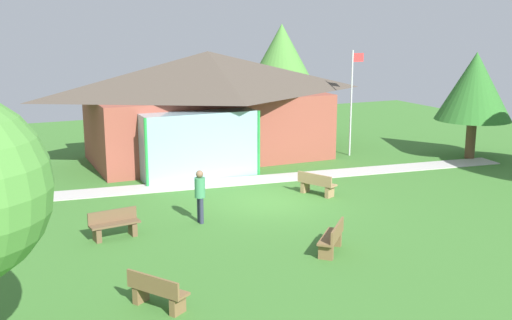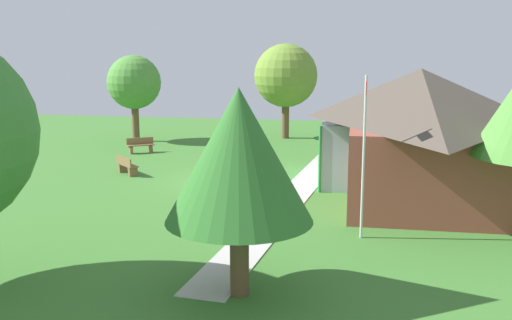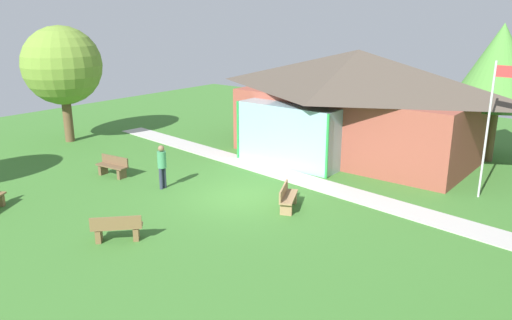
{
  "view_description": "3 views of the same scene",
  "coord_description": "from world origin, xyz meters",
  "px_view_note": "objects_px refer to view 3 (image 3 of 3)",
  "views": [
    {
      "loc": [
        -9.22,
        -19.22,
        6.39
      ],
      "look_at": [
        0.19,
        1.65,
        1.21
      ],
      "focal_mm": 43.52,
      "sensor_mm": 36.0,
      "label": 1
    },
    {
      "loc": [
        24.78,
        5.39,
        5.89
      ],
      "look_at": [
        0.95,
        1.24,
        1.17
      ],
      "focal_mm": 41.29,
      "sensor_mm": 36.0,
      "label": 2
    },
    {
      "loc": [
        11.28,
        -13.22,
        6.61
      ],
      "look_at": [
        -0.18,
        1.18,
        1.15
      ],
      "focal_mm": 34.9,
      "sensor_mm": 36.0,
      "label": 3
    }
  ],
  "objects_px": {
    "flagpole": "(489,124)",
    "bench_front_center": "(117,229)",
    "bench_mid_left": "(113,167)",
    "bench_rear_near_path": "(287,198)",
    "tree_behind_pavilion_right": "(499,66)",
    "visitor_strolling_lawn": "(162,163)",
    "pavilion": "(353,102)",
    "tree_west_hedge": "(62,66)"
  },
  "relations": [
    {
      "from": "visitor_strolling_lawn",
      "to": "bench_mid_left",
      "type": "bearing_deg",
      "value": 92.72
    },
    {
      "from": "bench_rear_near_path",
      "to": "tree_west_hedge",
      "type": "height_order",
      "value": "tree_west_hedge"
    },
    {
      "from": "bench_mid_left",
      "to": "visitor_strolling_lawn",
      "type": "height_order",
      "value": "visitor_strolling_lawn"
    },
    {
      "from": "flagpole",
      "to": "visitor_strolling_lawn",
      "type": "height_order",
      "value": "flagpole"
    },
    {
      "from": "bench_mid_left",
      "to": "tree_behind_pavilion_right",
      "type": "height_order",
      "value": "tree_behind_pavilion_right"
    },
    {
      "from": "bench_front_center",
      "to": "flagpole",
      "type": "bearing_deg",
      "value": 8.34
    },
    {
      "from": "bench_rear_near_path",
      "to": "bench_front_center",
      "type": "xyz_separation_m",
      "value": [
        -2.52,
        -5.3,
        0.0
      ]
    },
    {
      "from": "bench_rear_near_path",
      "to": "bench_front_center",
      "type": "relative_size",
      "value": 1.11
    },
    {
      "from": "pavilion",
      "to": "visitor_strolling_lawn",
      "type": "xyz_separation_m",
      "value": [
        -3.49,
        -8.76,
        -1.58
      ]
    },
    {
      "from": "visitor_strolling_lawn",
      "to": "tree_behind_pavilion_right",
      "type": "relative_size",
      "value": 0.28
    },
    {
      "from": "bench_front_center",
      "to": "bench_mid_left",
      "type": "bearing_deg",
      "value": 98.29
    },
    {
      "from": "bench_mid_left",
      "to": "bench_front_center",
      "type": "relative_size",
      "value": 1.11
    },
    {
      "from": "bench_mid_left",
      "to": "visitor_strolling_lawn",
      "type": "relative_size",
      "value": 0.89
    },
    {
      "from": "bench_rear_near_path",
      "to": "tree_west_hedge",
      "type": "distance_m",
      "value": 15.08
    },
    {
      "from": "pavilion",
      "to": "flagpole",
      "type": "height_order",
      "value": "flagpole"
    },
    {
      "from": "bench_rear_near_path",
      "to": "visitor_strolling_lawn",
      "type": "bearing_deg",
      "value": -101.32
    },
    {
      "from": "tree_behind_pavilion_right",
      "to": "tree_west_hedge",
      "type": "bearing_deg",
      "value": -151.4
    },
    {
      "from": "pavilion",
      "to": "bench_mid_left",
      "type": "bearing_deg",
      "value": -124.91
    },
    {
      "from": "tree_west_hedge",
      "to": "flagpole",
      "type": "bearing_deg",
      "value": 13.77
    },
    {
      "from": "bench_mid_left",
      "to": "tree_west_hedge",
      "type": "bearing_deg",
      "value": -24.96
    },
    {
      "from": "bench_rear_near_path",
      "to": "tree_behind_pavilion_right",
      "type": "xyz_separation_m",
      "value": [
        3.85,
        10.69,
        3.94
      ]
    },
    {
      "from": "tree_west_hedge",
      "to": "tree_behind_pavilion_right",
      "type": "distance_m",
      "value": 21.06
    },
    {
      "from": "flagpole",
      "to": "bench_rear_near_path",
      "type": "xyz_separation_m",
      "value": [
        -4.96,
        -5.41,
        -2.39
      ]
    },
    {
      "from": "bench_mid_left",
      "to": "tree_behind_pavilion_right",
      "type": "relative_size",
      "value": 0.25
    },
    {
      "from": "pavilion",
      "to": "flagpole",
      "type": "relative_size",
      "value": 2.32
    },
    {
      "from": "bench_mid_left",
      "to": "bench_rear_near_path",
      "type": "height_order",
      "value": "same"
    },
    {
      "from": "pavilion",
      "to": "flagpole",
      "type": "bearing_deg",
      "value": -17.51
    },
    {
      "from": "bench_mid_left",
      "to": "bench_rear_near_path",
      "type": "xyz_separation_m",
      "value": [
        7.84,
        1.57,
        0.0
      ]
    },
    {
      "from": "pavilion",
      "to": "bench_rear_near_path",
      "type": "distance_m",
      "value": 7.93
    },
    {
      "from": "bench_rear_near_path",
      "to": "tree_behind_pavilion_right",
      "type": "bearing_deg",
      "value": 134.42
    },
    {
      "from": "bench_mid_left",
      "to": "bench_front_center",
      "type": "bearing_deg",
      "value": 137.87
    },
    {
      "from": "bench_rear_near_path",
      "to": "visitor_strolling_lawn",
      "type": "height_order",
      "value": "visitor_strolling_lawn"
    },
    {
      "from": "flagpole",
      "to": "tree_behind_pavilion_right",
      "type": "relative_size",
      "value": 0.81
    },
    {
      "from": "flagpole",
      "to": "visitor_strolling_lawn",
      "type": "xyz_separation_m",
      "value": [
        -9.99,
        -6.71,
        -1.77
      ]
    },
    {
      "from": "bench_rear_near_path",
      "to": "tree_behind_pavilion_right",
      "type": "distance_m",
      "value": 12.03
    },
    {
      "from": "flagpole",
      "to": "tree_west_hedge",
      "type": "bearing_deg",
      "value": -166.23
    },
    {
      "from": "flagpole",
      "to": "bench_rear_near_path",
      "type": "distance_m",
      "value": 7.72
    },
    {
      "from": "bench_rear_near_path",
      "to": "tree_behind_pavilion_right",
      "type": "height_order",
      "value": "tree_behind_pavilion_right"
    },
    {
      "from": "flagpole",
      "to": "bench_front_center",
      "type": "distance_m",
      "value": 13.28
    },
    {
      "from": "bench_front_center",
      "to": "tree_behind_pavilion_right",
      "type": "xyz_separation_m",
      "value": [
        6.37,
        15.99,
        3.94
      ]
    },
    {
      "from": "flagpole",
      "to": "visitor_strolling_lawn",
      "type": "distance_m",
      "value": 12.16
    },
    {
      "from": "tree_west_hedge",
      "to": "bench_rear_near_path",
      "type": "bearing_deg",
      "value": -2.4
    }
  ]
}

